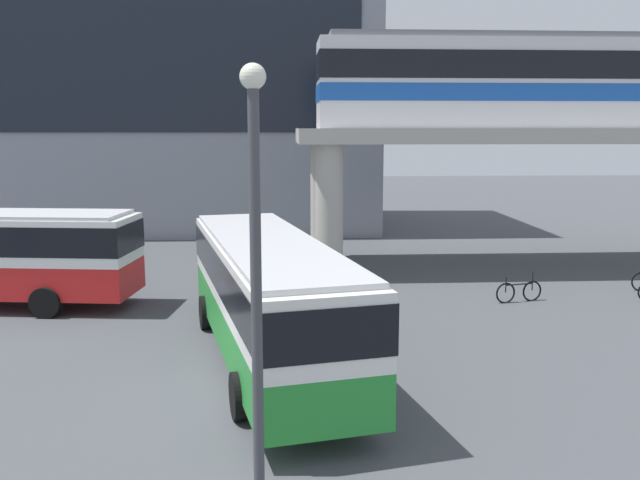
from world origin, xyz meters
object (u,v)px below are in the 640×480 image
station_building (160,50)px  bicycle_black (519,292)px  bus_main (268,288)px  train (572,81)px

station_building → bicycle_black: 27.41m
station_building → bus_main: station_building is taller
bus_main → bicycle_black: (8.56, 5.75, -1.63)m
train → bus_main: (-12.64, -11.87, -5.94)m
station_building → bus_main: bearing=-75.0°
bicycle_black → train: bearing=56.3°
train → bus_main: 18.33m
train → station_building: bearing=144.4°
station_building → train: size_ratio=1.19×
train → bicycle_black: bearing=-123.7°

